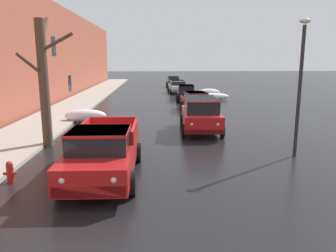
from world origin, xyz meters
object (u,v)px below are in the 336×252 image
Objects in this scene: sedan_maroon_parked_kerbside_mid at (196,101)px; street_lamp_post at (300,81)px; fire_hydrant at (10,172)px; pickup_truck_red_approaching_near_lane at (103,152)px; sedan_green_at_far_intersection at (173,82)px; suv_red_parked_kerbside_close at (201,113)px; sedan_black_parked_far_down_block at (186,92)px; sedan_white_queued_behind_truck at (177,86)px; bare_tree_second_along_sidewalk at (44,80)px.

sedan_maroon_parked_kerbside_mid is 12.13m from street_lamp_post.
pickup_truck_red_approaching_near_lane is at bearing 6.69° from fire_hydrant.
sedan_green_at_far_intersection is 5.50× the size of fire_hydrant.
sedan_black_parked_far_down_block is (0.50, 13.51, -0.24)m from suv_red_parked_kerbside_close.
suv_red_parked_kerbside_close is at bearing -90.49° from sedan_white_queued_behind_truck.
bare_tree_second_along_sidewalk is 7.96m from suv_red_parked_kerbside_close.
sedan_maroon_parked_kerbside_mid is at bearing 84.95° from suv_red_parked_kerbside_close.
sedan_maroon_parked_kerbside_mid is at bearing 71.03° from pickup_truck_red_approaching_near_lane.
suv_red_parked_kerbside_close is at bearing -90.32° from sedan_green_at_far_intersection.
fire_hydrant is (0.19, -4.43, -2.57)m from bare_tree_second_along_sidewalk.
pickup_truck_red_approaching_near_lane is 2.96m from fire_hydrant.
street_lamp_post reaches higher than sedan_maroon_parked_kerbside_mid.
pickup_truck_red_approaching_near_lane is at bearing -108.97° from sedan_maroon_parked_kerbside_mid.
sedan_black_parked_far_down_block is at bearing 64.65° from bare_tree_second_along_sidewalk.
sedan_maroon_parked_kerbside_mid is 1.06× the size of sedan_green_at_far_intersection.
sedan_green_at_far_intersection is at bearing 78.58° from fire_hydrant.
suv_red_parked_kerbside_close is 5.99m from street_lamp_post.
pickup_truck_red_approaching_near_lane is 1.21× the size of suv_red_parked_kerbside_close.
bare_tree_second_along_sidewalk is at bearing -128.79° from sedan_maroon_parked_kerbside_mid.
sedan_black_parked_far_down_block is at bearing -87.34° from sedan_white_queued_behind_truck.
suv_red_parked_kerbside_close reaches higher than sedan_black_parked_far_down_block.
street_lamp_post reaches higher than fire_hydrant.
suv_red_parked_kerbside_close is 6.25× the size of fire_hydrant.
sedan_white_queued_behind_truck and sedan_green_at_far_intersection have the same top height.
suv_red_parked_kerbside_close is at bearing 58.87° from pickup_truck_red_approaching_near_lane.
bare_tree_second_along_sidewalk is at bearing -103.31° from sedan_green_at_far_intersection.
sedan_black_parked_far_down_block is at bearing 77.17° from pickup_truck_red_approaching_near_lane.
street_lamp_post reaches higher than pickup_truck_red_approaching_near_lane.
sedan_maroon_parked_kerbside_mid and sedan_white_queued_behind_truck have the same top height.
street_lamp_post is (7.31, 2.19, 2.14)m from pickup_truck_red_approaching_near_lane.
bare_tree_second_along_sidewalk is 5.12m from fire_hydrant.
sedan_black_parked_far_down_block is at bearing 70.02° from fire_hydrant.
street_lamp_post is at bearing 16.69° from pickup_truck_red_approaching_near_lane.
sedan_maroon_parked_kerbside_mid is at bearing -88.77° from sedan_green_at_far_intersection.
street_lamp_post is (2.68, -18.16, 2.27)m from sedan_black_parked_far_down_block.
bare_tree_second_along_sidewalk is 32.07m from sedan_green_at_far_intersection.
bare_tree_second_along_sidewalk is at bearing -159.04° from suv_red_parked_kerbside_close.
street_lamp_post reaches higher than sedan_white_queued_behind_truck.
fire_hydrant is at bearing -173.31° from pickup_truck_red_approaching_near_lane.
street_lamp_post is (3.00, -25.12, 2.26)m from sedan_white_queued_behind_truck.
sedan_maroon_parked_kerbside_mid is (7.83, 9.74, -2.18)m from bare_tree_second_along_sidewalk.
street_lamp_post is at bearing -10.33° from bare_tree_second_along_sidewalk.
fire_hydrant is at bearing -166.06° from street_lamp_post.
suv_red_parked_kerbside_close is at bearing 20.96° from bare_tree_second_along_sidewalk.
street_lamp_post reaches higher than sedan_black_parked_far_down_block.
sedan_black_parked_far_down_block is (4.64, 20.36, -0.13)m from pickup_truck_red_approaching_near_lane.
bare_tree_second_along_sidewalk is 10.56m from street_lamp_post.
street_lamp_post is (10.20, 2.53, 2.66)m from fire_hydrant.
sedan_white_queued_behind_truck is (7.39, 23.22, -2.18)m from bare_tree_second_along_sidewalk.
sedan_maroon_parked_kerbside_mid is at bearing 102.40° from street_lamp_post.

